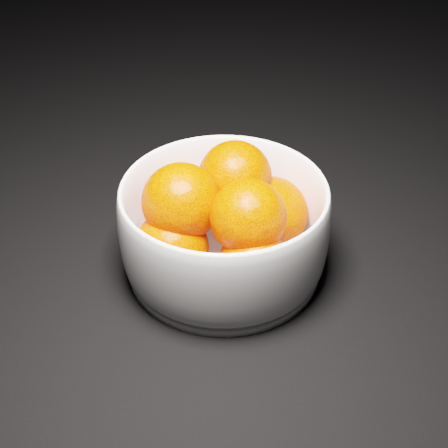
% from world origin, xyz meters
% --- Properties ---
extents(bowl, '(0.20, 0.20, 0.10)m').
position_xyz_m(bowl, '(0.25, 0.13, 0.05)').
color(bowl, white).
rests_on(bowl, ground).
extents(orange_pile, '(0.15, 0.16, 0.11)m').
position_xyz_m(orange_pile, '(0.25, 0.13, 0.06)').
color(orange_pile, '#F73D02').
rests_on(orange_pile, bowl).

